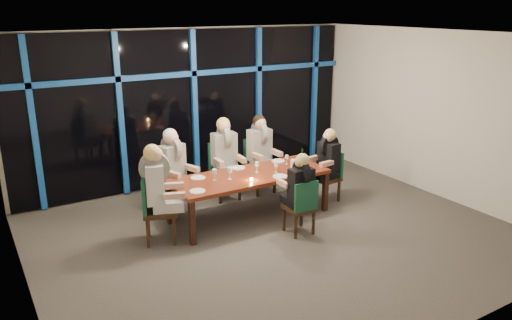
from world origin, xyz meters
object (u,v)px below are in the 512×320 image
object	(u,v)px
chair_near_mid	(302,205)
diner_end_right	(327,155)
chair_far_mid	(223,167)
water_pitcher	(294,165)
dining_table	(250,178)
diner_far_right	(261,143)
diner_end_left	(158,179)
chair_far_right	(258,162)
wine_bottle	(302,159)
diner_far_left	(173,159)
chair_end_left	(153,206)
diner_far_mid	(225,147)
chair_end_right	(329,173)
diner_near_mid	(300,181)
chair_far_left	(171,181)

from	to	relation	value
chair_near_mid	diner_end_right	distance (m)	1.55
chair_near_mid	diner_end_right	bearing A→B (deg)	-141.25
chair_far_mid	water_pitcher	world-z (taller)	chair_far_mid
dining_table	diner_far_right	distance (m)	1.22
diner_end_left	diner_far_right	bearing A→B (deg)	-46.62
chair_far_right	wine_bottle	size ratio (longest dim) A/B	3.30
diner_far_left	water_pitcher	bearing A→B (deg)	-50.17
chair_far_mid	diner_end_left	bearing A→B (deg)	-141.18
chair_near_mid	diner_far_right	distance (m)	2.00
dining_table	chair_end_left	size ratio (longest dim) A/B	2.53
dining_table	chair_far_right	bearing A→B (deg)	52.28
chair_far_right	chair_end_left	world-z (taller)	chair_end_left
chair_far_mid	diner_far_mid	size ratio (longest dim) A/B	1.03
diner_far_left	wine_bottle	bearing A→B (deg)	-43.13
chair_end_right	wine_bottle	world-z (taller)	wine_bottle
chair_far_right	water_pitcher	bearing A→B (deg)	-93.96
diner_far_right	water_pitcher	world-z (taller)	diner_far_right
diner_far_right	dining_table	bearing A→B (deg)	-132.35
chair_far_mid	diner_end_left	world-z (taller)	diner_end_left
chair_far_mid	chair_end_right	xyz separation A→B (m)	(1.56, -1.11, -0.07)
chair_end_right	diner_near_mid	world-z (taller)	diner_near_mid
chair_far_right	diner_end_left	bearing A→B (deg)	-157.62
chair_far_left	chair_far_mid	world-z (taller)	chair_far_mid
chair_far_left	chair_far_right	size ratio (longest dim) A/B	0.99
chair_far_left	diner_near_mid	xyz separation A→B (m)	(1.36, -1.80, 0.29)
diner_far_mid	diner_end_left	size ratio (longest dim) A/B	1.00
dining_table	chair_end_right	size ratio (longest dim) A/B	2.86
diner_near_mid	water_pitcher	xyz separation A→B (m)	(0.38, 0.71, -0.00)
diner_far_left	wine_bottle	distance (m)	2.18
chair_far_left	chair_end_right	xyz separation A→B (m)	(2.64, -0.97, -0.05)
chair_end_left	diner_end_right	size ratio (longest dim) A/B	1.16
diner_far_right	wine_bottle	bearing A→B (deg)	-78.45
dining_table	chair_far_left	world-z (taller)	chair_far_left
chair_end_right	dining_table	bearing A→B (deg)	-98.09
chair_far_mid	diner_near_mid	size ratio (longest dim) A/B	1.19
diner_far_mid	chair_near_mid	bearing A→B (deg)	-76.47
chair_far_mid	diner_near_mid	xyz separation A→B (m)	(0.29, -1.95, 0.27)
diner_far_mid	chair_far_right	bearing A→B (deg)	8.74
dining_table	diner_end_left	size ratio (longest dim) A/B	2.59
diner_near_mid	dining_table	bearing A→B (deg)	-67.81
dining_table	diner_end_left	world-z (taller)	diner_end_left
chair_end_left	water_pitcher	distance (m)	2.42
diner_end_right	wine_bottle	distance (m)	0.54
chair_far_left	diner_near_mid	size ratio (longest dim) A/B	1.16
chair_far_right	wine_bottle	world-z (taller)	wine_bottle
chair_near_mid	diner_far_right	world-z (taller)	diner_far_right
chair_end_right	diner_near_mid	bearing A→B (deg)	-61.93
dining_table	chair_far_mid	world-z (taller)	chair_far_mid
chair_end_left	wine_bottle	bearing A→B (deg)	-69.68
chair_near_mid	diner_end_left	world-z (taller)	diner_end_left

